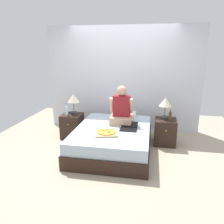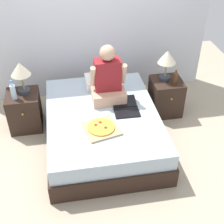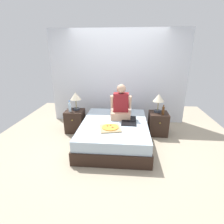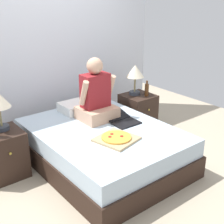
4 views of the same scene
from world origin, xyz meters
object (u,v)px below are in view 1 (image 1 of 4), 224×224
at_px(lamp_on_right_nightstand, 165,104).
at_px(pizza_box, 106,133).
at_px(bed, 113,139).
at_px(water_bottle, 67,110).
at_px(nightstand_right, 165,132).
at_px(nightstand_left, 72,126).
at_px(person_seated, 122,110).
at_px(beer_bottle, 170,117).
at_px(lamp_on_left_nightstand, 73,100).
at_px(laptop, 129,128).

height_order(lamp_on_right_nightstand, pizza_box, lamp_on_right_nightstand).
height_order(bed, water_bottle, water_bottle).
xyz_separation_m(water_bottle, nightstand_right, (2.15, 0.09, -0.38)).
relative_size(nightstand_right, lamp_on_right_nightstand, 1.22).
relative_size(bed, water_bottle, 6.95).
bearing_deg(nightstand_left, person_seated, -9.66).
relative_size(beer_bottle, person_seated, 0.29).
xyz_separation_m(nightstand_right, person_seated, (-0.91, -0.20, 0.49)).
relative_size(beer_bottle, pizza_box, 0.48).
height_order(beer_bottle, person_seated, person_seated).
height_order(bed, nightstand_left, nightstand_left).
bearing_deg(lamp_on_left_nightstand, lamp_on_right_nightstand, 0.00).
bearing_deg(laptop, lamp_on_left_nightstand, 157.29).
height_order(lamp_on_right_nightstand, person_seated, person_seated).
distance_m(nightstand_right, lamp_on_right_nightstand, 0.60).
relative_size(nightstand_left, beer_bottle, 2.38).
bearing_deg(bed, lamp_on_left_nightstand, 151.20).
bearing_deg(person_seated, nightstand_right, 12.27).
bearing_deg(nightstand_right, lamp_on_right_nightstand, 120.93).
bearing_deg(water_bottle, person_seated, -4.95).
relative_size(lamp_on_left_nightstand, lamp_on_right_nightstand, 1.00).
height_order(nightstand_left, person_seated, person_seated).
bearing_deg(nightstand_left, laptop, -20.24).
distance_m(lamp_on_left_nightstand, person_seated, 1.15).
relative_size(person_seated, laptop, 1.85).
height_order(nightstand_left, laptop, same).
xyz_separation_m(nightstand_left, water_bottle, (-0.08, -0.09, 0.38)).
distance_m(lamp_on_left_nightstand, beer_bottle, 2.11).
bearing_deg(nightstand_left, nightstand_right, 0.00).
bearing_deg(lamp_on_left_nightstand, nightstand_right, -1.42).
height_order(water_bottle, person_seated, person_seated).
bearing_deg(beer_bottle, lamp_on_right_nightstand, 123.69).
xyz_separation_m(beer_bottle, person_seated, (-0.98, -0.10, 0.12)).
bearing_deg(pizza_box, bed, 79.64).
distance_m(water_bottle, pizza_box, 1.30).
xyz_separation_m(nightstand_right, pizza_box, (-1.09, -0.83, 0.22)).
relative_size(nightstand_left, lamp_on_right_nightstand, 1.22).
distance_m(lamp_on_right_nightstand, pizza_box, 1.43).
distance_m(nightstand_right, pizza_box, 1.39).
bearing_deg(nightstand_left, beer_bottle, -2.68).
bearing_deg(nightstand_right, water_bottle, -177.60).
height_order(beer_bottle, laptop, beer_bottle).
bearing_deg(pizza_box, beer_bottle, 32.01).
bearing_deg(pizza_box, lamp_on_left_nightstand, 136.74).
bearing_deg(pizza_box, lamp_on_right_nightstand, 39.52).
distance_m(bed, nightstand_left, 1.15).
height_order(water_bottle, pizza_box, water_bottle).
xyz_separation_m(bed, nightstand_left, (-1.03, 0.50, 0.04)).
xyz_separation_m(lamp_on_right_nightstand, beer_bottle, (0.10, -0.15, -0.23)).
bearing_deg(person_seated, water_bottle, 175.05).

